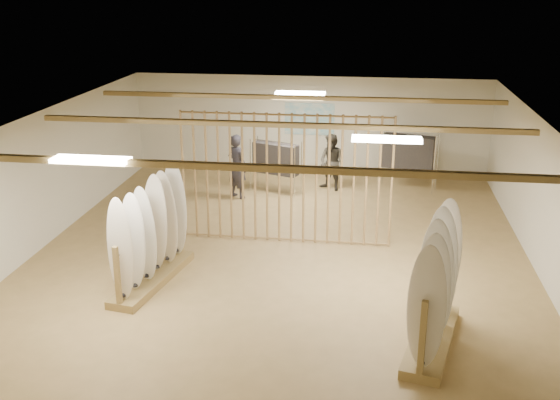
# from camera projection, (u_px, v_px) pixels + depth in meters

# --- Properties ---
(floor) EXTENTS (12.00, 12.00, 0.00)m
(floor) POSITION_uv_depth(u_px,v_px,m) (280.00, 256.00, 13.36)
(floor) COLOR tan
(floor) RESTS_ON ground
(ceiling) EXTENTS (12.00, 12.00, 0.00)m
(ceiling) POSITION_uv_depth(u_px,v_px,m) (280.00, 121.00, 12.46)
(ceiling) COLOR gray
(ceiling) RESTS_ON ground
(wall_back) EXTENTS (12.00, 0.00, 12.00)m
(wall_back) POSITION_uv_depth(u_px,v_px,m) (309.00, 126.00, 18.53)
(wall_back) COLOR silver
(wall_back) RESTS_ON ground
(wall_front) EXTENTS (12.00, 0.00, 12.00)m
(wall_front) POSITION_uv_depth(u_px,v_px,m) (205.00, 355.00, 7.28)
(wall_front) COLOR silver
(wall_front) RESTS_ON ground
(wall_left) EXTENTS (0.00, 12.00, 12.00)m
(wall_left) POSITION_uv_depth(u_px,v_px,m) (42.00, 180.00, 13.57)
(wall_left) COLOR silver
(wall_left) RESTS_ON ground
(wall_right) EXTENTS (0.00, 12.00, 12.00)m
(wall_right) POSITION_uv_depth(u_px,v_px,m) (544.00, 202.00, 12.25)
(wall_right) COLOR silver
(wall_right) RESTS_ON ground
(ceiling_slats) EXTENTS (9.50, 6.12, 0.10)m
(ceiling_slats) POSITION_uv_depth(u_px,v_px,m) (280.00, 125.00, 12.48)
(ceiling_slats) COLOR #9C8047
(ceiling_slats) RESTS_ON ground
(light_panels) EXTENTS (1.20, 0.35, 0.06)m
(light_panels) POSITION_uv_depth(u_px,v_px,m) (280.00, 124.00, 12.48)
(light_panels) COLOR white
(light_panels) RESTS_ON ground
(bamboo_partition) EXTENTS (4.45, 0.05, 2.78)m
(bamboo_partition) POSITION_uv_depth(u_px,v_px,m) (285.00, 179.00, 13.66)
(bamboo_partition) COLOR #A58350
(bamboo_partition) RESTS_ON ground
(poster) EXTENTS (1.40, 0.03, 0.90)m
(poster) POSITION_uv_depth(u_px,v_px,m) (309.00, 119.00, 18.45)
(poster) COLOR #379EC1
(poster) RESTS_ON ground
(rack_left) EXTENTS (0.94, 2.51, 1.98)m
(rack_left) POSITION_uv_depth(u_px,v_px,m) (151.00, 248.00, 11.98)
(rack_left) COLOR #9C8047
(rack_left) RESTS_ON floor
(rack_right) EXTENTS (1.07, 2.30, 2.12)m
(rack_right) POSITION_uv_depth(u_px,v_px,m) (434.00, 303.00, 9.88)
(rack_right) COLOR #9C8047
(rack_right) RESTS_ON floor
(clothing_rack_a) EXTENTS (1.26, 0.74, 1.41)m
(clothing_rack_a) POSITION_uv_depth(u_px,v_px,m) (276.00, 159.00, 17.02)
(clothing_rack_a) COLOR silver
(clothing_rack_a) RESTS_ON floor
(clothing_rack_b) EXTENTS (1.41, 0.72, 1.56)m
(clothing_rack_b) POSITION_uv_depth(u_px,v_px,m) (409.00, 152.00, 17.27)
(clothing_rack_b) COLOR silver
(clothing_rack_b) RESTS_ON floor
(shopper_a) EXTENTS (0.83, 0.77, 1.88)m
(shopper_a) POSITION_uv_depth(u_px,v_px,m) (237.00, 162.00, 16.62)
(shopper_a) COLOR #2C2B33
(shopper_a) RESTS_ON floor
(shopper_b) EXTENTS (1.04, 0.99, 1.71)m
(shopper_b) POSITION_uv_depth(u_px,v_px,m) (332.00, 159.00, 17.23)
(shopper_b) COLOR #2F2C25
(shopper_b) RESTS_ON floor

